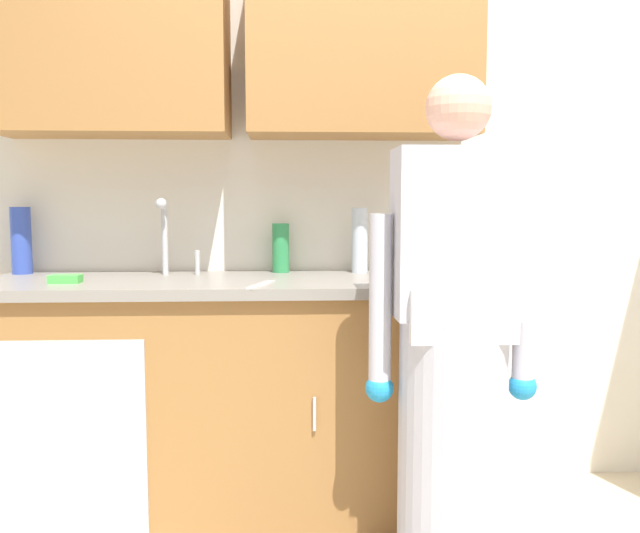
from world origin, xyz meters
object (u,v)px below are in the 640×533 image
person_at_sink (453,376)px  knife_on_counter (261,284)px  cup_by_sink (413,268)px  bottle_water_tall (281,248)px  sink (169,282)px  bottle_cleaner_spray (447,244)px  sponge (65,279)px  bottle_soap (360,240)px  bottle_dish_liquid (21,241)px

person_at_sink → knife_on_counter: bearing=150.7°
cup_by_sink → bottle_water_tall: bearing=147.8°
sink → knife_on_counter: size_ratio=2.08×
bottle_water_tall → cup_by_sink: bearing=-32.2°
sink → bottle_cleaner_spray: size_ratio=2.06×
bottle_cleaner_spray → sponge: 1.52m
sink → bottle_cleaner_spray: 1.15m
sink → knife_on_counter: 0.43m
sink → sponge: size_ratio=4.55×
person_at_sink → bottle_cleaner_spray: bearing=78.2°
sink → bottle_soap: bearing=14.0°
bottle_dish_liquid → bottle_water_tall: bottle_dish_liquid is taller
sponge → knife_on_counter: bearing=-8.3°
person_at_sink → sponge: person_at_sink is taller
person_at_sink → bottle_water_tall: size_ratio=7.82×
sink → bottle_cleaner_spray: bearing=8.7°
bottle_soap → knife_on_counter: bearing=-134.0°
knife_on_counter → bottle_dish_liquid: bearing=84.2°
bottle_soap → knife_on_counter: size_ratio=1.14×
person_at_sink → bottle_soap: bearing=105.8°
bottle_cleaner_spray → bottle_soap: size_ratio=0.89×
sink → bottle_cleaner_spray: sink is taller
bottle_soap → bottle_dish_liquid: (-1.40, 0.02, 0.00)m
sink → person_at_sink: (0.98, -0.57, -0.23)m
bottle_soap → person_at_sink: bearing=-74.2°
bottle_water_tall → sponge: (-0.79, -0.34, -0.09)m
person_at_sink → bottle_soap: (-0.21, 0.76, 0.38)m
cup_by_sink → knife_on_counter: cup_by_sink is taller
bottle_dish_liquid → sponge: (0.28, -0.33, -0.12)m
sink → bottle_water_tall: size_ratio=2.41×
bottle_cleaner_spray → bottle_soap: (-0.37, 0.02, 0.01)m
knife_on_counter → person_at_sink: bearing=-101.6°
bottle_soap → knife_on_counter: bottle_soap is taller
person_at_sink → bottle_water_tall: person_at_sink is taller
sink → sponge: (-0.36, -0.12, 0.03)m
cup_by_sink → bottle_soap: bearing=120.8°
sponge → bottle_water_tall: bearing=23.0°
bottle_water_tall → knife_on_counter: bottle_water_tall is taller
knife_on_counter → sink: bearing=76.3°
person_at_sink → bottle_water_tall: 1.02m
person_at_sink → bottle_water_tall: bearing=124.8°
bottle_dish_liquid → bottle_water_tall: 1.07m
sink → bottle_water_tall: (0.43, 0.22, 0.12)m
bottle_water_tall → cup_by_sink: (0.51, -0.32, -0.05)m
person_at_sink → bottle_dish_liquid: person_at_sink is taller
sponge → bottle_soap: bearing=15.3°
knife_on_counter → sponge: sponge is taller
bottle_cleaner_spray → bottle_water_tall: size_ratio=1.17×
bottle_cleaner_spray → knife_on_counter: bottle_cleaner_spray is taller
bottle_cleaner_spray → sink: bearing=-171.3°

